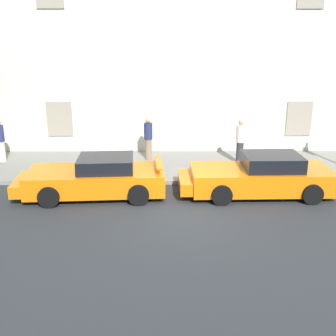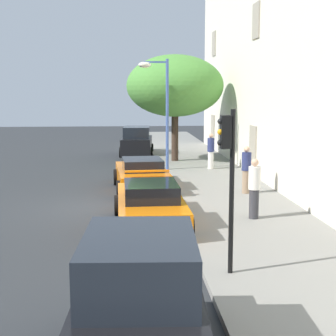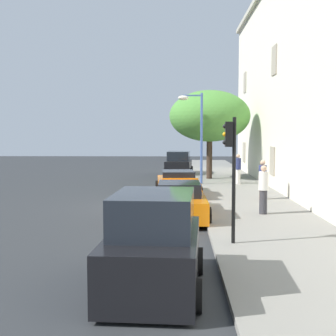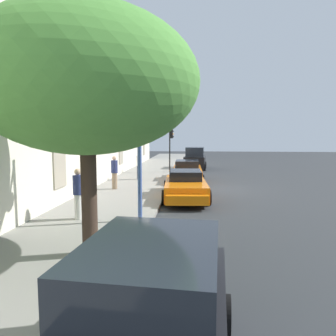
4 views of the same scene
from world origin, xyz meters
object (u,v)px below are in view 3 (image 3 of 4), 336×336
at_px(hatchback_distant, 179,164).
at_px(traffic_light, 231,157).
at_px(tree_near_kerb, 210,116).
at_px(pedestrian_admiring, 263,179).
at_px(hatchback_parked, 154,247).
at_px(sportscar_red_lead, 177,185).
at_px(pedestrian_strolling, 238,169).
at_px(street_lamp, 194,121).
at_px(pedestrian_bystander, 263,189).
at_px(sportscar_yellow_flank, 179,201).

height_order(hatchback_distant, traffic_light, traffic_light).
distance_m(tree_near_kerb, pedestrian_admiring, 9.67).
xyz_separation_m(hatchback_parked, hatchback_distant, (-23.87, 0.46, -0.06)).
relative_size(sportscar_red_lead, hatchback_distant, 1.33).
relative_size(hatchback_parked, pedestrian_strolling, 2.12).
xyz_separation_m(street_lamp, pedestrian_bystander, (9.62, 2.22, -2.72)).
bearing_deg(hatchback_parked, pedestrian_bystander, 155.09).
bearing_deg(sportscar_red_lead, pedestrian_strolling, 140.78).
xyz_separation_m(sportscar_red_lead, pedestrian_admiring, (1.69, 3.78, 0.45)).
bearing_deg(sportscar_red_lead, tree_near_kerb, 164.52).
relative_size(hatchback_distant, street_lamp, 0.70).
height_order(traffic_light, pedestrian_bystander, traffic_light).
bearing_deg(sportscar_yellow_flank, hatchback_distant, -179.88).
distance_m(pedestrian_strolling, pedestrian_bystander, 9.62).
xyz_separation_m(street_lamp, pedestrian_admiring, (5.95, 2.86, -2.74)).
bearing_deg(hatchback_parked, sportscar_red_lead, 178.21).
bearing_deg(tree_near_kerb, pedestrian_strolling, 25.41).
relative_size(tree_near_kerb, traffic_light, 1.68).
xyz_separation_m(hatchback_parked, traffic_light, (-3.26, 1.86, 1.58)).
xyz_separation_m(tree_near_kerb, pedestrian_strolling, (3.05, 1.45, -3.11)).
distance_m(hatchback_distant, pedestrian_strolling, 7.46).
bearing_deg(pedestrian_bystander, street_lamp, -167.03).
bearing_deg(hatchback_distant, street_lamp, 7.49).
bearing_deg(street_lamp, sportscar_red_lead, -12.20).
height_order(tree_near_kerb, pedestrian_strolling, tree_near_kerb).
distance_m(hatchback_parked, pedestrian_strolling, 17.67).
height_order(sportscar_red_lead, hatchback_distant, hatchback_distant).
distance_m(pedestrian_admiring, pedestrian_strolling, 5.95).
height_order(sportscar_red_lead, pedestrian_strolling, pedestrian_strolling).
bearing_deg(hatchback_distant, sportscar_yellow_flank, 0.12).
height_order(hatchback_parked, pedestrian_bystander, hatchback_parked).
height_order(hatchback_distant, street_lamp, street_lamp).
distance_m(hatchback_distant, pedestrian_admiring, 13.12).
bearing_deg(pedestrian_strolling, tree_near_kerb, -154.59).
bearing_deg(hatchback_parked, hatchback_distant, 178.90).
distance_m(traffic_light, pedestrian_bystander, 4.88).
distance_m(hatchback_distant, street_lamp, 7.31).
relative_size(traffic_light, pedestrian_strolling, 1.95).
height_order(pedestrian_admiring, pedestrian_strolling, pedestrian_admiring).
height_order(hatchback_parked, pedestrian_admiring, hatchback_parked).
height_order(hatchback_distant, tree_near_kerb, tree_near_kerb).
bearing_deg(street_lamp, traffic_light, 2.19).
relative_size(pedestrian_strolling, pedestrian_bystander, 0.97).
relative_size(tree_near_kerb, pedestrian_admiring, 3.24).
xyz_separation_m(sportscar_red_lead, pedestrian_bystander, (5.36, 3.14, 0.47)).
bearing_deg(tree_near_kerb, street_lamp, -19.92).
height_order(sportscar_red_lead, sportscar_yellow_flank, sportscar_yellow_flank).
bearing_deg(traffic_light, hatchback_parked, -29.74).
xyz_separation_m(sportscar_yellow_flank, traffic_light, (4.39, 1.37, 1.85)).
xyz_separation_m(sportscar_red_lead, hatchback_parked, (12.99, -0.41, 0.27)).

